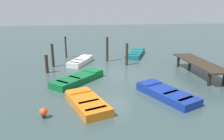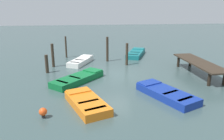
{
  "view_description": "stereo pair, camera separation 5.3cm",
  "coord_description": "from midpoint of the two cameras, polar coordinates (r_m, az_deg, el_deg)",
  "views": [
    {
      "loc": [
        15.09,
        -1.91,
        4.87
      ],
      "look_at": [
        0.0,
        0.0,
        0.35
      ],
      "focal_mm": 35.75,
      "sensor_mm": 36.0,
      "label": 1
    },
    {
      "loc": [
        15.1,
        -1.86,
        4.87
      ],
      "look_at": [
        0.0,
        0.0,
        0.35
      ],
      "focal_mm": 35.75,
      "sensor_mm": 36.0,
      "label": 2
    }
  ],
  "objects": [
    {
      "name": "ground_plane",
      "position": [
        15.97,
        -0.09,
        -1.2
      ],
      "size": [
        80.0,
        80.0,
        0.0
      ],
      "primitive_type": "plane",
      "color": "#384C4C"
    },
    {
      "name": "dock_segment",
      "position": [
        16.94,
        21.28,
        1.61
      ],
      "size": [
        5.56,
        1.59,
        0.95
      ],
      "rotation": [
        0.0,
        0.0,
        0.03
      ],
      "color": "#33281E",
      "rests_on": "ground_plane"
    },
    {
      "name": "rowboat_green",
      "position": [
        14.64,
        -8.71,
        -2.18
      ],
      "size": [
        3.67,
        3.49,
        0.46
      ],
      "rotation": [
        0.0,
        0.0,
        2.4
      ],
      "color": "#0F602D",
      "rests_on": "ground_plane"
    },
    {
      "name": "rowboat_blue",
      "position": [
        12.49,
        13.61,
        -5.82
      ],
      "size": [
        3.83,
        2.74,
        0.46
      ],
      "rotation": [
        0.0,
        0.0,
        3.58
      ],
      "color": "navy",
      "rests_on": "ground_plane"
    },
    {
      "name": "rowboat_orange",
      "position": [
        11.12,
        -6.54,
        -8.29
      ],
      "size": [
        3.34,
        2.33,
        0.46
      ],
      "rotation": [
        0.0,
        0.0,
        3.5
      ],
      "color": "orange",
      "rests_on": "ground_plane"
    },
    {
      "name": "rowboat_white",
      "position": [
        19.08,
        -8.1,
        2.26
      ],
      "size": [
        3.25,
        2.25,
        0.46
      ],
      "rotation": [
        0.0,
        0.0,
        2.7
      ],
      "color": "silver",
      "rests_on": "ground_plane"
    },
    {
      "name": "rowboat_teal",
      "position": [
        22.04,
        5.97,
        4.26
      ],
      "size": [
        4.0,
        2.67,
        0.46
      ],
      "rotation": [
        0.0,
        0.0,
        2.73
      ],
      "color": "#14666B",
      "rests_on": "ground_plane"
    },
    {
      "name": "mooring_piling_far_left",
      "position": [
        18.32,
        3.71,
        4.04
      ],
      "size": [
        0.21,
        0.21,
        1.83
      ],
      "primitive_type": "cylinder",
      "color": "#33281E",
      "rests_on": "ground_plane"
    },
    {
      "name": "mooring_piling_near_left",
      "position": [
        21.36,
        -11.81,
        5.75
      ],
      "size": [
        0.16,
        0.16,
        2.0
      ],
      "primitive_type": "cylinder",
      "color": "#33281E",
      "rests_on": "ground_plane"
    },
    {
      "name": "mooring_piling_near_right",
      "position": [
        18.35,
        -15.02,
        3.61
      ],
      "size": [
        0.22,
        0.22,
        1.88
      ],
      "primitive_type": "cylinder",
      "color": "#33281E",
      "rests_on": "ground_plane"
    },
    {
      "name": "mooring_piling_mid_right",
      "position": [
        16.91,
        -16.45,
        1.49
      ],
      "size": [
        0.24,
        0.24,
        1.34
      ],
      "primitive_type": "cylinder",
      "color": "#33281E",
      "rests_on": "ground_plane"
    },
    {
      "name": "mooring_piling_center",
      "position": [
        19.5,
        -1.33,
        5.34
      ],
      "size": [
        0.21,
        0.21,
        2.16
      ],
      "primitive_type": "cylinder",
      "color": "#33281E",
      "rests_on": "ground_plane"
    },
    {
      "name": "marker_buoy",
      "position": [
        10.46,
        -17.27,
        -10.25
      ],
      "size": [
        0.36,
        0.36,
        0.48
      ],
      "color": "#262626",
      "rests_on": "ground_plane"
    }
  ]
}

